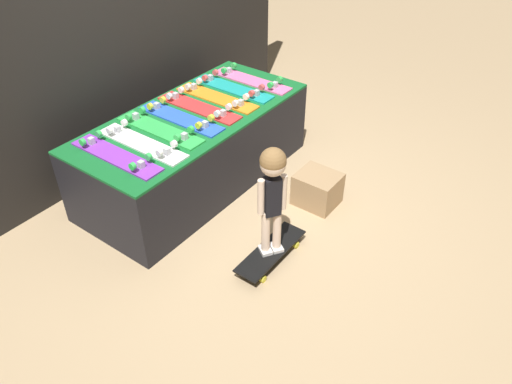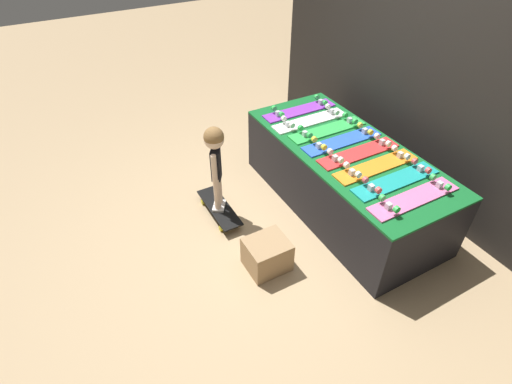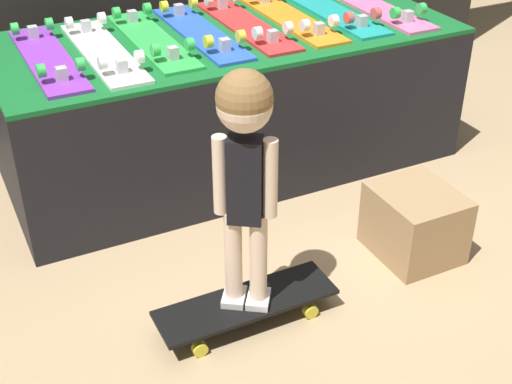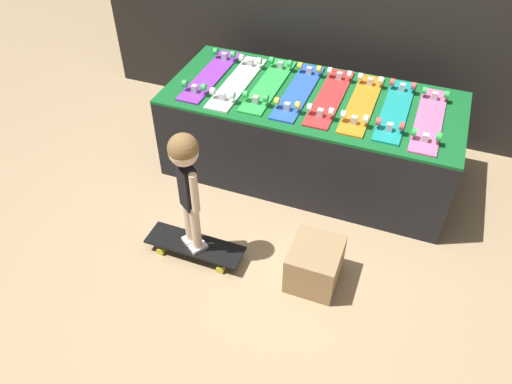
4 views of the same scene
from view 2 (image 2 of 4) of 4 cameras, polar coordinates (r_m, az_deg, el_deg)
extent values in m
plane|color=tan|center=(3.77, 3.95, -4.77)|extent=(16.00, 16.00, 0.00)
cube|color=black|center=(3.93, 23.68, 16.93)|extent=(4.24, 0.10, 2.65)
cube|color=black|center=(3.88, 12.30, 1.91)|extent=(2.09, 0.92, 0.64)
cube|color=#146028|center=(3.70, 12.99, 5.97)|extent=(2.09, 0.92, 0.02)
cube|color=purple|center=(4.23, 6.23, 11.49)|extent=(0.17, 0.80, 0.01)
cube|color=#B7B7BC|center=(4.35, 9.22, 12.57)|extent=(0.04, 0.04, 0.05)
cylinder|color=green|center=(4.29, 9.84, 12.47)|extent=(0.03, 0.05, 0.05)
cylinder|color=green|center=(4.39, 8.68, 13.26)|extent=(0.03, 0.05, 0.05)
cube|color=#B7B7BC|center=(4.08, 3.12, 11.12)|extent=(0.04, 0.04, 0.05)
cylinder|color=green|center=(4.01, 3.69, 11.00)|extent=(0.03, 0.05, 0.05)
cylinder|color=green|center=(4.12, 2.60, 11.86)|extent=(0.03, 0.05, 0.05)
cube|color=white|center=(4.05, 7.73, 10.07)|extent=(0.17, 0.80, 0.01)
cube|color=#B7B7BC|center=(4.18, 10.79, 11.21)|extent=(0.04, 0.04, 0.05)
cylinder|color=white|center=(4.12, 11.46, 11.08)|extent=(0.03, 0.05, 0.05)
cylinder|color=white|center=(4.22, 10.22, 11.95)|extent=(0.03, 0.05, 0.05)
cube|color=#B7B7BC|center=(3.90, 4.56, 9.64)|extent=(0.04, 0.04, 0.05)
cylinder|color=white|center=(3.84, 5.17, 9.49)|extent=(0.03, 0.05, 0.05)
cylinder|color=white|center=(3.94, 4.00, 10.43)|extent=(0.03, 0.05, 0.05)
cube|color=green|center=(3.92, 10.17, 8.73)|extent=(0.17, 0.80, 0.01)
cube|color=#B7B7BC|center=(4.06, 13.24, 9.93)|extent=(0.04, 0.04, 0.05)
cylinder|color=green|center=(4.00, 13.96, 9.78)|extent=(0.03, 0.05, 0.05)
cylinder|color=green|center=(4.09, 12.64, 10.71)|extent=(0.03, 0.05, 0.05)
cube|color=#B7B7BC|center=(3.76, 6.99, 8.25)|extent=(0.04, 0.04, 0.05)
cylinder|color=green|center=(3.70, 7.66, 8.07)|extent=(0.03, 0.05, 0.05)
cylinder|color=green|center=(3.80, 6.39, 9.09)|extent=(0.03, 0.05, 0.05)
cube|color=blue|center=(3.77, 12.17, 7.11)|extent=(0.17, 0.80, 0.01)
cube|color=#B7B7BC|center=(3.91, 15.27, 8.41)|extent=(0.04, 0.04, 0.05)
cylinder|color=yellow|center=(3.86, 16.05, 8.22)|extent=(0.03, 0.05, 0.05)
cylinder|color=yellow|center=(3.94, 14.64, 9.22)|extent=(0.03, 0.05, 0.05)
cube|color=#B7B7BC|center=(3.60, 8.95, 6.56)|extent=(0.04, 0.04, 0.05)
cylinder|color=yellow|center=(3.54, 9.69, 6.33)|extent=(0.03, 0.05, 0.05)
cylinder|color=yellow|center=(3.64, 8.32, 7.46)|extent=(0.03, 0.05, 0.05)
cube|color=red|center=(3.63, 14.45, 5.40)|extent=(0.17, 0.80, 0.01)
cube|color=#B7B7BC|center=(3.78, 17.57, 6.79)|extent=(0.04, 0.04, 0.05)
cylinder|color=white|center=(3.73, 18.40, 6.56)|extent=(0.03, 0.05, 0.05)
cylinder|color=white|center=(3.81, 16.90, 7.65)|extent=(0.03, 0.05, 0.05)
cube|color=#B7B7BC|center=(3.46, 11.22, 4.76)|extent=(0.04, 0.04, 0.05)
cylinder|color=white|center=(3.40, 12.02, 4.49)|extent=(0.03, 0.05, 0.05)
cylinder|color=white|center=(3.49, 10.54, 5.71)|extent=(0.03, 0.05, 0.05)
cube|color=orange|center=(3.50, 16.76, 3.51)|extent=(0.17, 0.80, 0.01)
cube|color=#B7B7BC|center=(3.66, 19.90, 5.02)|extent=(0.04, 0.04, 0.05)
cylinder|color=white|center=(3.60, 20.78, 4.75)|extent=(0.03, 0.05, 0.05)
cylinder|color=white|center=(3.68, 19.20, 5.93)|extent=(0.03, 0.05, 0.05)
cube|color=#B7B7BC|center=(3.32, 13.53, 2.75)|extent=(0.04, 0.04, 0.05)
cylinder|color=white|center=(3.27, 14.41, 2.43)|extent=(0.03, 0.05, 0.05)
cylinder|color=white|center=(3.35, 12.81, 3.76)|extent=(0.03, 0.05, 0.05)
cube|color=teal|center=(3.38, 19.33, 1.50)|extent=(0.17, 0.80, 0.01)
cube|color=#B7B7BC|center=(3.54, 22.44, 3.14)|extent=(0.04, 0.04, 0.05)
cylinder|color=#D84C4C|center=(3.50, 23.39, 2.84)|extent=(0.03, 0.05, 0.05)
cylinder|color=#D84C4C|center=(3.57, 21.71, 4.09)|extent=(0.03, 0.05, 0.05)
cube|color=#B7B7BC|center=(3.20, 16.12, 0.61)|extent=(0.04, 0.04, 0.05)
cylinder|color=#D84C4C|center=(3.15, 17.07, 0.24)|extent=(0.03, 0.05, 0.05)
cylinder|color=#D84C4C|center=(3.22, 15.35, 1.68)|extent=(0.03, 0.05, 0.05)
cube|color=pink|center=(3.25, 21.61, -0.85)|extent=(0.17, 0.80, 0.01)
cube|color=#B7B7BC|center=(3.42, 24.73, 0.95)|extent=(0.04, 0.04, 0.05)
cylinder|color=green|center=(3.37, 25.75, 0.61)|extent=(0.03, 0.05, 0.05)
cylinder|color=green|center=(3.43, 23.96, 1.96)|extent=(0.03, 0.05, 0.05)
cube|color=#B7B7BC|center=(3.06, 18.40, -1.93)|extent=(0.04, 0.04, 0.05)
cylinder|color=green|center=(3.01, 19.44, -2.36)|extent=(0.03, 0.05, 0.05)
cylinder|color=green|center=(3.08, 17.58, -0.80)|extent=(0.03, 0.05, 0.05)
cube|color=black|center=(3.84, -5.28, -2.20)|extent=(0.65, 0.20, 0.01)
cube|color=#B7B7BC|center=(3.72, -3.86, -4.50)|extent=(0.04, 0.04, 0.05)
cylinder|color=yellow|center=(3.76, -2.70, -4.37)|extent=(0.05, 0.03, 0.05)
cylinder|color=yellow|center=(3.71, -5.01, -5.21)|extent=(0.05, 0.03, 0.05)
cube|color=#B7B7BC|center=(4.01, -6.53, -0.76)|extent=(0.04, 0.04, 0.05)
cylinder|color=yellow|center=(4.05, -5.42, -0.68)|extent=(0.05, 0.03, 0.05)
cylinder|color=yellow|center=(4.01, -7.59, -1.41)|extent=(0.05, 0.03, 0.05)
cube|color=silver|center=(3.80, -5.40, -2.40)|extent=(0.13, 0.13, 0.03)
cylinder|color=beige|center=(3.68, -5.57, -0.25)|extent=(0.06, 0.06, 0.34)
cube|color=silver|center=(3.86, -5.19, -1.56)|extent=(0.13, 0.13, 0.03)
cylinder|color=beige|center=(3.74, -5.35, 0.58)|extent=(0.06, 0.06, 0.34)
cube|color=black|center=(3.53, -5.75, 3.90)|extent=(0.14, 0.13, 0.30)
cylinder|color=beige|center=(3.46, -5.99, 3.32)|extent=(0.05, 0.05, 0.27)
cylinder|color=beige|center=(3.59, -5.55, 4.81)|extent=(0.05, 0.05, 0.27)
sphere|color=beige|center=(3.39, -6.03, 7.52)|extent=(0.17, 0.17, 0.17)
sphere|color=olive|center=(3.38, -6.06, 7.83)|extent=(0.18, 0.18, 0.18)
cube|color=#A37F56|center=(3.33, 1.57, -8.90)|extent=(0.30, 0.34, 0.28)
camera|label=1|loc=(4.89, -40.50, 31.82)|focal=35.00mm
camera|label=3|loc=(3.68, -40.26, 16.75)|focal=50.00mm
camera|label=4|loc=(1.75, -61.19, 17.47)|focal=35.00mm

